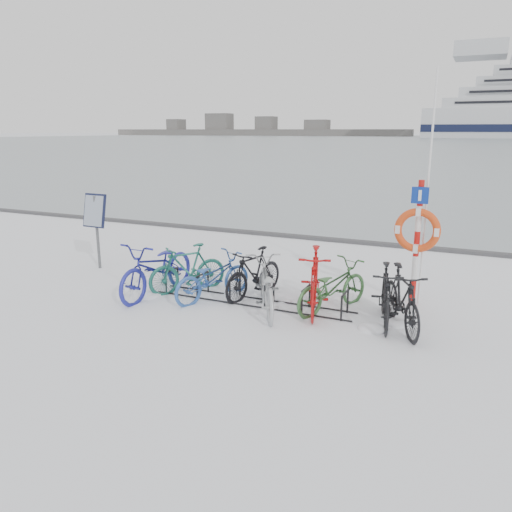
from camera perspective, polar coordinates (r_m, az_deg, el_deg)
ground at (r=9.60m, az=-0.47°, el=-5.35°), size 900.00×900.00×0.00m
ice_sheet at (r=163.29m, az=23.34°, el=11.97°), size 400.00×298.00×0.02m
quay_edge at (r=14.95m, az=8.98°, el=1.82°), size 400.00×0.25×0.10m
bike_rack at (r=9.54m, az=-0.47°, el=-4.33°), size 4.00×0.48×0.46m
info_board at (r=12.25m, az=-17.92°, el=4.47°), size 0.60×0.25×1.79m
lifebuoy_station at (r=9.57m, az=17.99°, el=2.77°), size 0.82×0.23×4.26m
shoreline at (r=296.25m, az=-1.03°, el=14.14°), size 180.00×12.00×9.50m
bike_0 at (r=10.13m, az=-11.17°, el=-1.14°), size 0.89×2.25×1.16m
bike_1 at (r=10.25m, az=-7.83°, el=-1.26°), size 1.34×1.65×1.01m
bike_2 at (r=9.73m, az=-4.98°, el=-2.21°), size 1.28×1.90×0.94m
bike_3 at (r=9.84m, az=-0.26°, el=-1.79°), size 0.90×1.74×1.00m
bike_4 at (r=9.03m, az=1.12°, el=-3.30°), size 1.50×1.98×0.99m
bike_5 at (r=9.13m, az=6.73°, el=-2.61°), size 1.06×2.03×1.17m
bike_6 at (r=9.21m, az=8.72°, el=-3.27°), size 1.35×1.90×0.95m
bike_7 at (r=8.75m, az=14.60°, el=-4.21°), size 0.85×1.79×1.04m
bike_8 at (r=8.59m, az=16.35°, el=-4.52°), size 1.24×1.84×1.08m
snow_drifts at (r=9.48m, az=1.93°, el=-5.62°), size 5.94×1.75×0.17m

